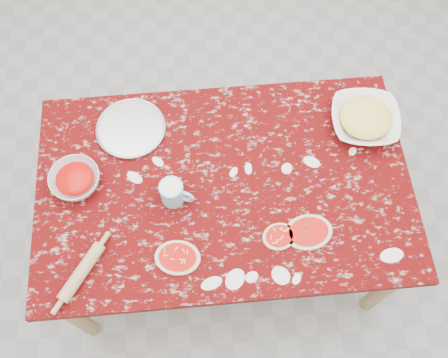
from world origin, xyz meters
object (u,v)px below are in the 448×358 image
sauce_bowl (75,180)px  cheese_bowl (364,120)px  flour_mug (173,193)px  rolling_pin (82,272)px  worktable (224,192)px  pizza_tray (131,129)px

sauce_bowl → cheese_bowl: cheese_bowl is taller
cheese_bowl → flour_mug: bearing=-161.5°
sauce_bowl → rolling_pin: 0.40m
worktable → sauce_bowl: (-0.62, 0.06, 0.12)m
worktable → rolling_pin: 0.68m
sauce_bowl → rolling_pin: sauce_bowl is taller
cheese_bowl → rolling_pin: size_ratio=1.19×
cheese_bowl → rolling_pin: 1.36m
sauce_bowl → flour_mug: size_ratio=1.50×
pizza_tray → sauce_bowl: size_ratio=1.43×
pizza_tray → sauce_bowl: 0.34m
pizza_tray → rolling_pin: bearing=-106.8°
worktable → flour_mug: (-0.21, -0.05, 0.14)m
flour_mug → pizza_tray: bearing=116.6°
pizza_tray → flour_mug: flour_mug is taller
pizza_tray → rolling_pin: (-0.19, -0.64, 0.02)m
pizza_tray → cheese_bowl: (1.04, -0.07, 0.03)m
flour_mug → sauce_bowl: bearing=165.4°
worktable → sauce_bowl: 0.64m
flour_mug → rolling_pin: size_ratio=0.56×
rolling_pin → cheese_bowl: bearing=25.1°
sauce_bowl → rolling_pin: size_ratio=0.84×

